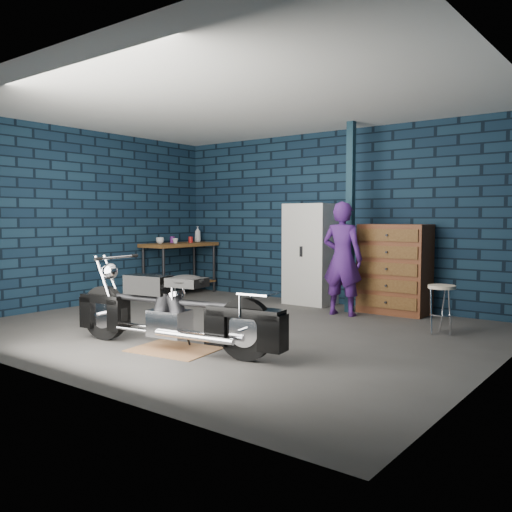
{
  "coord_description": "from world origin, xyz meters",
  "views": [
    {
      "loc": [
        4.17,
        -4.98,
        1.34
      ],
      "look_at": [
        0.13,
        0.3,
        0.88
      ],
      "focal_mm": 38.0,
      "sensor_mm": 36.0,
      "label": 1
    }
  ],
  "objects_px": {
    "tool_chest": "(394,269)",
    "shop_stool": "(441,310)",
    "workbench": "(180,269)",
    "locker": "(310,254)",
    "storage_bin": "(160,290)",
    "person": "(342,259)",
    "motorcycle": "(174,304)"
  },
  "relations": [
    {
      "from": "locker",
      "to": "workbench",
      "type": "bearing_deg",
      "value": -168.65
    },
    {
      "from": "locker",
      "to": "shop_stool",
      "type": "xyz_separation_m",
      "value": [
        2.39,
        -0.96,
        -0.5
      ]
    },
    {
      "from": "workbench",
      "to": "locker",
      "type": "bearing_deg",
      "value": 11.35
    },
    {
      "from": "motorcycle",
      "to": "person",
      "type": "bearing_deg",
      "value": 73.89
    },
    {
      "from": "tool_chest",
      "to": "shop_stool",
      "type": "distance_m",
      "value": 1.43
    },
    {
      "from": "workbench",
      "to": "locker",
      "type": "distance_m",
      "value": 2.46
    },
    {
      "from": "workbench",
      "to": "storage_bin",
      "type": "bearing_deg",
      "value": -87.71
    },
    {
      "from": "storage_bin",
      "to": "locker",
      "type": "height_order",
      "value": "locker"
    },
    {
      "from": "workbench",
      "to": "tool_chest",
      "type": "xyz_separation_m",
      "value": [
        3.78,
        0.48,
        0.17
      ]
    },
    {
      "from": "locker",
      "to": "motorcycle",
      "type": "bearing_deg",
      "value": -81.99
    },
    {
      "from": "motorcycle",
      "to": "locker",
      "type": "distance_m",
      "value": 3.44
    },
    {
      "from": "motorcycle",
      "to": "shop_stool",
      "type": "height_order",
      "value": "motorcycle"
    },
    {
      "from": "storage_bin",
      "to": "locker",
      "type": "xyz_separation_m",
      "value": [
        2.37,
        0.98,
        0.65
      ]
    },
    {
      "from": "person",
      "to": "locker",
      "type": "height_order",
      "value": "person"
    },
    {
      "from": "tool_chest",
      "to": "shop_stool",
      "type": "xyz_separation_m",
      "value": [
        0.99,
        -0.96,
        -0.34
      ]
    },
    {
      "from": "person",
      "to": "tool_chest",
      "type": "height_order",
      "value": "person"
    },
    {
      "from": "person",
      "to": "shop_stool",
      "type": "distance_m",
      "value": 1.64
    },
    {
      "from": "workbench",
      "to": "locker",
      "type": "xyz_separation_m",
      "value": [
        2.39,
        0.48,
        0.33
      ]
    },
    {
      "from": "motorcycle",
      "to": "person",
      "type": "height_order",
      "value": "person"
    },
    {
      "from": "person",
      "to": "tool_chest",
      "type": "xyz_separation_m",
      "value": [
        0.51,
        0.57,
        -0.16
      ]
    },
    {
      "from": "shop_stool",
      "to": "motorcycle",
      "type": "bearing_deg",
      "value": -128.12
    },
    {
      "from": "motorcycle",
      "to": "tool_chest",
      "type": "bearing_deg",
      "value": 66.87
    },
    {
      "from": "tool_chest",
      "to": "shop_stool",
      "type": "height_order",
      "value": "tool_chest"
    },
    {
      "from": "storage_bin",
      "to": "shop_stool",
      "type": "height_order",
      "value": "shop_stool"
    },
    {
      "from": "workbench",
      "to": "tool_chest",
      "type": "bearing_deg",
      "value": 7.23
    },
    {
      "from": "workbench",
      "to": "person",
      "type": "bearing_deg",
      "value": -1.61
    },
    {
      "from": "locker",
      "to": "tool_chest",
      "type": "distance_m",
      "value": 1.4
    },
    {
      "from": "workbench",
      "to": "storage_bin",
      "type": "height_order",
      "value": "workbench"
    },
    {
      "from": "locker",
      "to": "storage_bin",
      "type": "bearing_deg",
      "value": -157.55
    },
    {
      "from": "locker",
      "to": "shop_stool",
      "type": "bearing_deg",
      "value": -21.95
    },
    {
      "from": "motorcycle",
      "to": "person",
      "type": "xyz_separation_m",
      "value": [
        0.4,
        2.82,
        0.32
      ]
    },
    {
      "from": "shop_stool",
      "to": "tool_chest",
      "type": "bearing_deg",
      "value": 135.95
    }
  ]
}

